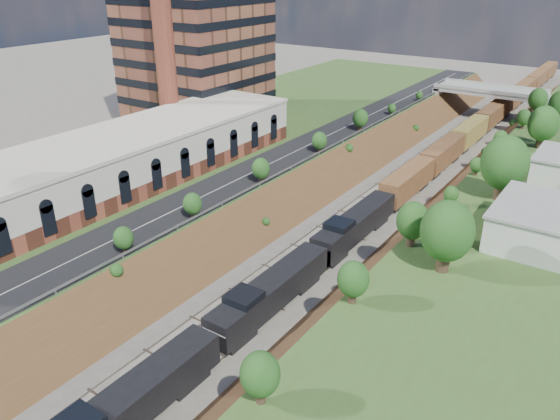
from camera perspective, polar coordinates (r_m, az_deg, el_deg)
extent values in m
cube|color=#3D5924|center=(98.07, -8.16, 5.94)|extent=(44.00, 180.00, 5.00)
cube|color=brown|center=(86.51, 2.89, 1.82)|extent=(10.00, 180.00, 10.00)
cube|color=brown|center=(78.48, 16.72, -1.74)|extent=(10.00, 180.00, 10.00)
cube|color=gray|center=(82.81, 7.85, 0.60)|extent=(1.58, 180.00, 0.18)
cube|color=gray|center=(80.90, 11.13, -0.24)|extent=(1.58, 180.00, 0.18)
cube|color=black|center=(86.96, 0.42, 5.54)|extent=(8.00, 180.00, 0.10)
cube|color=#99999E|center=(84.72, 2.74, 5.34)|extent=(0.06, 171.00, 0.30)
cube|color=brown|center=(79.22, -16.20, 3.40)|extent=(14.00, 62.00, 2.20)
cube|color=silver|center=(78.16, -16.48, 5.62)|extent=(14.00, 62.00, 4.30)
cube|color=silver|center=(77.45, -16.69, 7.30)|extent=(14.30, 62.30, 0.50)
cylinder|color=brown|center=(92.68, -12.23, 18.85)|extent=(3.20, 3.20, 40.00)
cube|color=gray|center=(140.19, 16.36, 11.10)|extent=(1.50, 8.00, 6.20)
cube|color=gray|center=(135.16, 25.66, 9.21)|extent=(1.50, 8.00, 6.20)
cube|color=gray|center=(136.57, 21.13, 11.46)|extent=(24.00, 8.00, 1.00)
cube|color=gray|center=(132.59, 20.74, 11.53)|extent=(24.00, 0.30, 0.80)
cube|color=gray|center=(140.24, 21.61, 12.04)|extent=(24.00, 0.30, 0.80)
cube|color=silver|center=(66.24, 25.42, -1.45)|extent=(9.00, 12.00, 4.00)
cylinder|color=#473323|center=(56.99, 16.69, -4.94)|extent=(1.30, 1.30, 2.62)
ellipsoid|color=#25521D|center=(55.56, 17.08, -2.11)|extent=(5.25, 5.25, 6.30)
cylinder|color=#473323|center=(57.75, -19.05, -5.67)|extent=(0.66, 0.66, 1.22)
ellipsoid|color=#25521D|center=(57.06, -19.25, -4.40)|extent=(2.45, 2.45, 2.94)
cube|color=black|center=(45.98, -15.50, -18.99)|extent=(3.01, 18.05, 2.91)
cube|color=black|center=(56.88, -0.95, -8.50)|extent=(3.01, 18.05, 2.91)
cube|color=black|center=(71.28, 7.87, -1.50)|extent=(3.01, 18.05, 2.91)
cube|color=brown|center=(138.46, 22.15, 9.97)|extent=(3.01, 128.35, 3.61)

